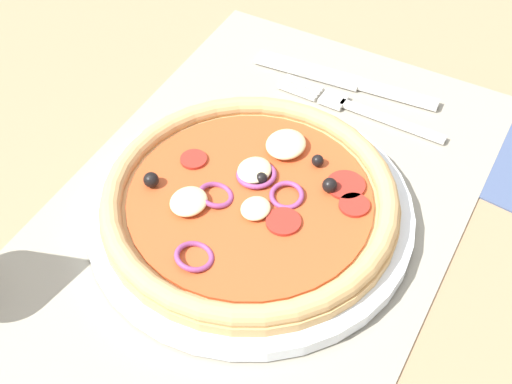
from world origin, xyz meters
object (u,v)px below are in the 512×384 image
at_px(fork, 351,106).
at_px(napkin, 489,153).
at_px(plate, 250,213).
at_px(knife, 343,80).
at_px(pizza, 250,199).

distance_m(fork, napkin, 0.14).
relative_size(plate, knife, 1.42).
distance_m(fork, knife, 0.04).
relative_size(fork, knife, 0.90).
bearing_deg(plate, knife, 1.12).
bearing_deg(napkin, fork, 91.71).
bearing_deg(pizza, knife, 1.10).
bearing_deg(napkin, knife, 79.83).
xyz_separation_m(knife, napkin, (-0.03, -0.17, -0.00)).
bearing_deg(plate, pizza, 9.43).
bearing_deg(pizza, plate, -170.57).
xyz_separation_m(fork, napkin, (0.00, -0.14, -0.00)).
relative_size(fork, napkin, 1.56).
bearing_deg(fork, pizza, 85.55).
bearing_deg(napkin, plate, 138.14).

